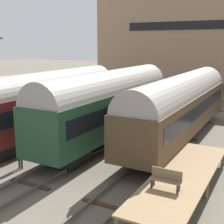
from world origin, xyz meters
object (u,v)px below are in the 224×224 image
at_px(bench, 166,179).
at_px(person_worker, 20,151).
at_px(train_car_brown, 181,104).
at_px(train_car_green, 109,102).
at_px(train_car_maroon, 48,100).

bearing_deg(bench, person_worker, 177.80).
xyz_separation_m(bench, person_worker, (-9.18, 0.35, -0.36)).
relative_size(train_car_brown, train_car_green, 1.12).
bearing_deg(bench, train_car_green, 132.92).
distance_m(train_car_green, bench, 10.57).
bearing_deg(train_car_green, bench, -47.08).
bearing_deg(train_car_maroon, train_car_green, 16.65).
relative_size(train_car_maroon, train_car_green, 0.97).
bearing_deg(train_car_maroon, person_worker, -65.82).
distance_m(train_car_maroon, train_car_green, 4.91).
distance_m(train_car_brown, train_car_green, 5.47).
xyz_separation_m(train_car_brown, bench, (2.41, -10.42, -1.41)).
height_order(train_car_maroon, bench, train_car_maroon).
bearing_deg(train_car_green, train_car_brown, 30.52).
bearing_deg(train_car_maroon, bench, -27.84).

